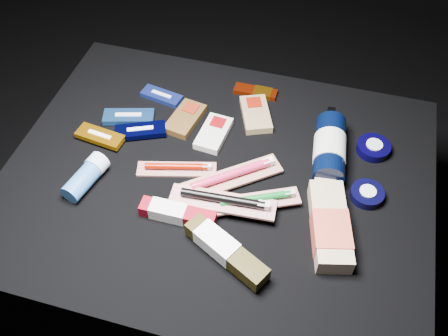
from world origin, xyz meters
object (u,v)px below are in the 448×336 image
(lotion_bottle, at_px, (330,149))
(bodywash_bottle, at_px, (330,227))
(deodorant_stick, at_px, (86,177))
(toothpaste_carton_red, at_px, (174,213))

(lotion_bottle, distance_m, bodywash_bottle, 0.21)
(lotion_bottle, bearing_deg, bodywash_bottle, -87.30)
(bodywash_bottle, bearing_deg, deodorant_stick, 167.64)
(lotion_bottle, height_order, bodywash_bottle, lotion_bottle)
(lotion_bottle, bearing_deg, toothpaste_carton_red, -145.06)
(bodywash_bottle, bearing_deg, lotion_bottle, 84.61)
(deodorant_stick, bearing_deg, toothpaste_carton_red, 3.30)
(lotion_bottle, distance_m, deodorant_stick, 0.56)
(deodorant_stick, distance_m, toothpaste_carton_red, 0.22)
(deodorant_stick, bearing_deg, bodywash_bottle, 13.91)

